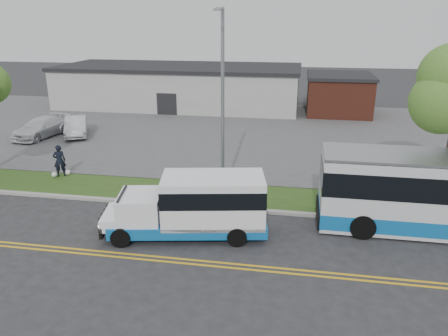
% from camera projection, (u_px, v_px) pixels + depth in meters
% --- Properties ---
extents(ground, '(140.00, 140.00, 0.00)m').
position_uv_depth(ground, '(153.00, 214.00, 21.39)').
color(ground, '#28282B').
rests_on(ground, ground).
extents(lane_line_north, '(70.00, 0.12, 0.01)m').
position_uv_depth(lane_line_north, '(122.00, 253.00, 17.80)').
color(lane_line_north, gold).
rests_on(lane_line_north, ground).
extents(lane_line_south, '(70.00, 0.12, 0.01)m').
position_uv_depth(lane_line_south, '(119.00, 257.00, 17.52)').
color(lane_line_south, gold).
rests_on(lane_line_south, ground).
extents(curb, '(80.00, 0.30, 0.15)m').
position_uv_depth(curb, '(159.00, 204.00, 22.39)').
color(curb, '#9E9B93').
rests_on(curb, ground).
extents(verge, '(80.00, 3.30, 0.10)m').
position_uv_depth(verge, '(170.00, 191.00, 24.07)').
color(verge, '#2E4517').
rests_on(verge, ground).
extents(parking_lot, '(80.00, 25.00, 0.10)m').
position_uv_depth(parking_lot, '(218.00, 130.00, 37.20)').
color(parking_lot, '#4C4C4F').
rests_on(parking_lot, ground).
extents(commercial_building, '(25.40, 10.40, 4.35)m').
position_uv_depth(commercial_building, '(180.00, 86.00, 46.80)').
color(commercial_building, '#9E9E99').
rests_on(commercial_building, ground).
extents(brick_wing, '(6.30, 7.30, 3.90)m').
position_uv_depth(brick_wing, '(338.00, 94.00, 43.22)').
color(brick_wing, brown).
rests_on(brick_wing, ground).
extents(streetlight_near, '(0.35, 1.53, 9.50)m').
position_uv_depth(streetlight_near, '(222.00, 100.00, 21.73)').
color(streetlight_near, gray).
rests_on(streetlight_near, verge).
extents(shuttle_bus, '(7.39, 3.54, 2.73)m').
position_uv_depth(shuttle_bus, '(197.00, 204.00, 18.92)').
color(shuttle_bus, '#0F5EA3').
rests_on(shuttle_bus, ground).
extents(pedestrian, '(0.84, 0.76, 1.94)m').
position_uv_depth(pedestrian, '(59.00, 161.00, 25.93)').
color(pedestrian, black).
rests_on(pedestrian, verge).
extents(parked_car_a, '(3.43, 4.88, 1.53)m').
position_uv_depth(parked_car_a, '(76.00, 126.00, 35.09)').
color(parked_car_a, silver).
rests_on(parked_car_a, parking_lot).
extents(parked_car_b, '(2.96, 5.49, 1.51)m').
position_uv_depth(parked_car_b, '(41.00, 127.00, 34.66)').
color(parked_car_b, white).
rests_on(parked_car_b, parking_lot).
extents(grocery_bag_left, '(0.32, 0.32, 0.32)m').
position_uv_depth(grocery_bag_left, '(54.00, 174.00, 26.01)').
color(grocery_bag_left, white).
rests_on(grocery_bag_left, verge).
extents(grocery_bag_right, '(0.32, 0.32, 0.32)m').
position_uv_depth(grocery_bag_right, '(68.00, 172.00, 26.38)').
color(grocery_bag_right, white).
rests_on(grocery_bag_right, verge).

